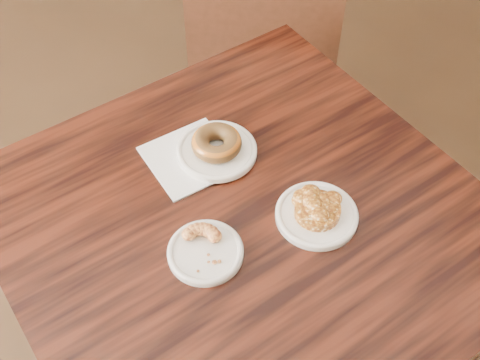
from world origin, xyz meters
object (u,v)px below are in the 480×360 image
object	(u,v)px
cafe_table	(244,307)
chair_far	(264,45)
apple_fritter	(318,209)
glazed_donut	(217,143)
cruller_fragment	(205,247)

from	to	relation	value
cafe_table	chair_far	xyz separation A→B (m)	(0.31, 0.88, 0.08)
cafe_table	apple_fritter	distance (m)	0.43
glazed_donut	apple_fritter	xyz separation A→B (m)	(0.15, -0.22, -0.01)
cruller_fragment	cafe_table	bearing A→B (deg)	33.93
apple_fritter	glazed_donut	bearing A→B (deg)	125.09
glazed_donut	cruller_fragment	size ratio (longest dim) A/B	1.14
cafe_table	chair_far	bearing A→B (deg)	50.90
cruller_fragment	glazed_donut	bearing A→B (deg)	71.52
chair_far	cruller_fragment	xyz separation A→B (m)	(-0.40, -0.95, 0.32)
glazed_donut	apple_fritter	size ratio (longest dim) A/B	0.84
glazed_donut	cruller_fragment	bearing A→B (deg)	-108.48
cafe_table	cruller_fragment	distance (m)	0.42
cafe_table	cruller_fragment	xyz separation A→B (m)	(-0.10, -0.06, 0.40)
chair_far	glazed_donut	distance (m)	0.84
cafe_table	apple_fritter	world-z (taller)	apple_fritter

